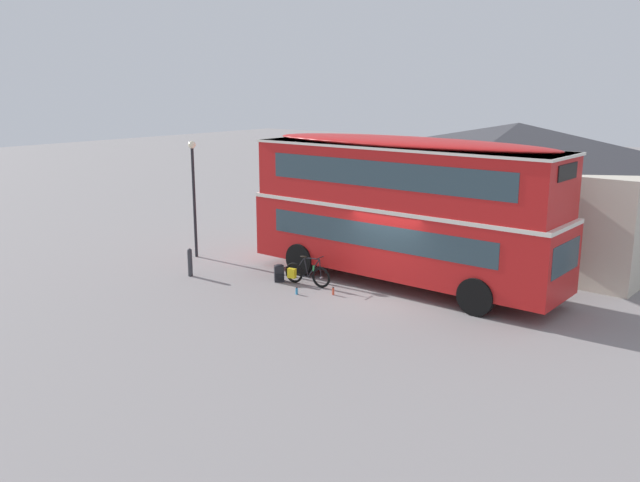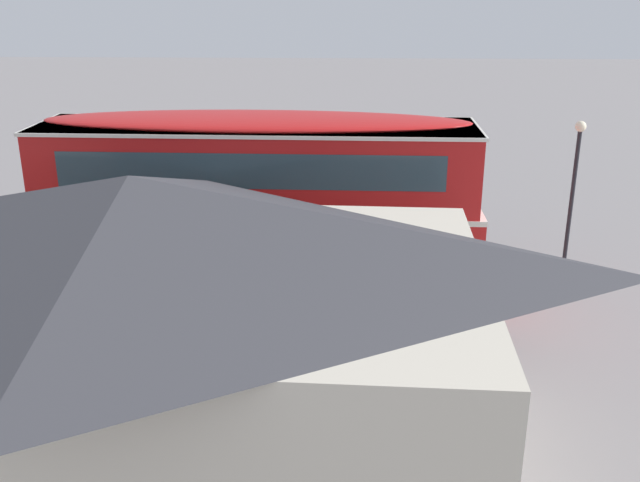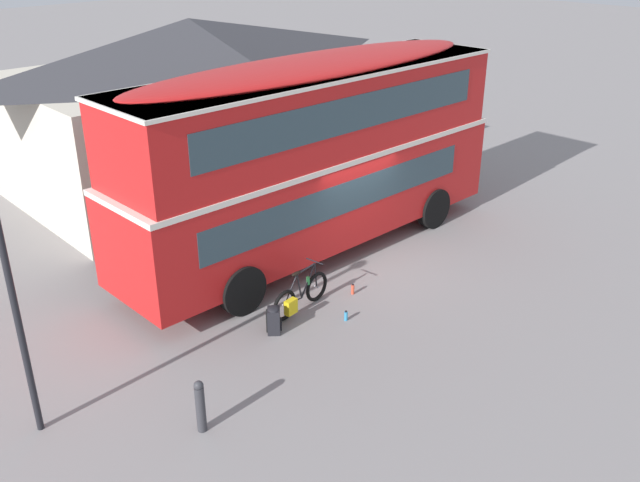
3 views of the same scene
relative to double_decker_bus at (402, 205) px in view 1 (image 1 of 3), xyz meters
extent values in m
plane|color=gray|center=(0.21, -1.32, -2.64)|extent=(120.00, 120.00, 0.00)
cylinder|color=black|center=(3.28, 1.13, -2.09)|extent=(1.10, 0.30, 1.10)
cylinder|color=black|center=(3.24, -1.25, -2.09)|extent=(1.10, 0.30, 1.10)
cylinder|color=black|center=(-3.25, 1.25, -2.09)|extent=(1.10, 0.30, 1.10)
cylinder|color=black|center=(-3.29, -1.13, -2.09)|extent=(1.10, 0.30, 1.10)
cube|color=red|center=(-0.01, 0.00, -1.13)|extent=(10.58, 2.69, 2.10)
cube|color=white|center=(-0.01, 0.00, -0.05)|extent=(10.60, 2.71, 0.12)
cube|color=red|center=(-0.01, 0.00, 0.93)|extent=(10.27, 2.64, 1.90)
ellipsoid|color=red|center=(-0.01, 0.00, 1.96)|extent=(10.06, 2.58, 0.36)
cube|color=#2D424C|center=(5.24, -0.10, -0.88)|extent=(0.10, 2.05, 0.90)
cube|color=black|center=(5.11, -0.09, 1.46)|extent=(0.08, 1.38, 0.44)
cube|color=#2D424C|center=(-0.23, -1.24, -0.83)|extent=(8.22, 0.19, 0.76)
cube|color=#2D424C|center=(-0.03, -1.21, 1.08)|extent=(8.64, 0.20, 0.80)
cube|color=#2D424C|center=(-0.18, 1.24, -0.83)|extent=(8.22, 0.19, 0.76)
cube|color=#2D424C|center=(0.02, 1.21, 1.08)|extent=(8.64, 0.20, 0.80)
cube|color=white|center=(-0.01, 0.00, 1.84)|extent=(10.37, 2.72, 0.08)
torus|color=black|center=(-1.82, -1.86, -2.30)|extent=(0.68, 0.15, 0.68)
torus|color=black|center=(-2.86, -1.97, -2.30)|extent=(0.68, 0.15, 0.68)
cylinder|color=#B2B2B7|center=(-1.82, -1.86, -2.30)|extent=(0.06, 0.10, 0.05)
cylinder|color=#B2B2B7|center=(-2.86, -1.97, -2.30)|extent=(0.06, 0.10, 0.05)
cylinder|color=black|center=(-2.10, -1.89, -2.04)|extent=(0.48, 0.08, 0.67)
cylinder|color=black|center=(-2.17, -1.90, -1.73)|extent=(0.59, 0.10, 0.06)
cylinder|color=black|center=(-2.39, -1.92, -2.05)|extent=(0.18, 0.05, 0.63)
cylinder|color=black|center=(-2.59, -1.94, -2.33)|extent=(0.55, 0.08, 0.09)
cylinder|color=black|center=(-2.66, -1.95, -2.02)|extent=(0.43, 0.07, 0.58)
cylinder|color=black|center=(-1.85, -1.86, -2.01)|extent=(0.10, 0.04, 0.59)
cylinder|color=black|center=(-1.88, -1.87, -1.67)|extent=(0.07, 0.46, 0.03)
ellipsoid|color=black|center=(-2.48, -1.93, -1.71)|extent=(0.27, 0.13, 0.06)
cube|color=yellow|center=(-2.83, -2.12, -2.28)|extent=(0.29, 0.17, 0.32)
cylinder|color=green|center=(-2.10, -1.89, -2.04)|extent=(0.07, 0.07, 0.18)
cube|color=black|center=(-3.34, -2.17, -2.38)|extent=(0.40, 0.40, 0.54)
ellipsoid|color=black|center=(-3.34, -2.17, -2.11)|extent=(0.38, 0.38, 0.10)
cube|color=black|center=(-3.24, -2.27, -2.46)|extent=(0.18, 0.19, 0.19)
cylinder|color=black|center=(-3.38, -2.02, -2.38)|extent=(0.05, 0.05, 0.43)
cylinder|color=black|center=(-3.50, -2.15, -2.38)|extent=(0.05, 0.05, 0.43)
cylinder|color=#338CBF|center=(-1.98, -2.89, -2.55)|extent=(0.08, 0.08, 0.20)
cylinder|color=black|center=(-1.98, -2.89, -2.43)|extent=(0.05, 0.05, 0.03)
cylinder|color=#D84C33|center=(-1.05, -2.23, -2.53)|extent=(0.07, 0.07, 0.23)
cylinder|color=black|center=(-1.05, -2.23, -2.41)|extent=(0.04, 0.04, 0.03)
cube|color=beige|center=(1.09, 6.42, -0.85)|extent=(10.87, 6.96, 3.59)
pyramid|color=#38383D|center=(1.09, 6.42, 1.65)|extent=(11.29, 7.38, 1.39)
cube|color=#3D2319|center=(0.96, 3.15, -1.59)|extent=(1.10, 0.08, 2.10)
cube|color=#2D424C|center=(-1.69, 3.26, -0.67)|extent=(1.10, 0.08, 0.90)
cube|color=#2D424C|center=(3.61, 3.04, -0.67)|extent=(1.10, 0.08, 0.90)
cylinder|color=black|center=(-8.00, -1.65, -0.59)|extent=(0.11, 0.11, 4.11)
sphere|color=#F2E5BF|center=(-8.00, -1.65, 1.58)|extent=(0.28, 0.28, 0.28)
cylinder|color=#333338|center=(-6.15, -3.56, -2.22)|extent=(0.16, 0.16, 0.85)
sphere|color=#333338|center=(-6.15, -3.56, -1.75)|extent=(0.16, 0.16, 0.16)
camera|label=1|loc=(10.85, -18.01, 3.67)|focal=37.40mm
camera|label=2|loc=(-2.08, 16.57, 5.03)|focal=40.49mm
camera|label=3|loc=(-11.13, -11.26, 4.94)|focal=38.77mm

